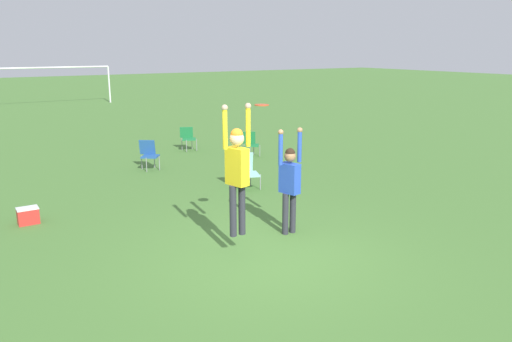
% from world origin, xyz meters
% --- Properties ---
extents(ground_plane, '(120.00, 120.00, 0.00)m').
position_xyz_m(ground_plane, '(0.00, 0.00, 0.00)').
color(ground_plane, '#477533').
extents(person_jumping, '(0.54, 0.43, 2.26)m').
position_xyz_m(person_jumping, '(-0.37, 0.34, 1.56)').
color(person_jumping, '#2D2D38').
rests_on(person_jumping, ground_plane).
extents(person_defending, '(0.54, 0.42, 2.04)m').
position_xyz_m(person_defending, '(0.97, 0.68, 1.08)').
color(person_defending, '#2D2D38').
rests_on(person_defending, ground_plane).
extents(frisbee, '(0.25, 0.25, 0.02)m').
position_xyz_m(frisbee, '(0.16, 0.42, 2.55)').
color(frisbee, '#E04C23').
extents(camping_chair_0, '(0.64, 0.71, 0.86)m').
position_xyz_m(camping_chair_0, '(0.55, 7.11, 0.50)').
color(camping_chair_0, gray).
rests_on(camping_chair_0, ground_plane).
extents(camping_chair_1, '(0.60, 0.65, 0.80)m').
position_xyz_m(camping_chair_1, '(2.70, 9.08, 0.48)').
color(camping_chair_1, gray).
rests_on(camping_chair_1, ground_plane).
extents(camping_chair_2, '(0.62, 0.68, 0.79)m').
position_xyz_m(camping_chair_2, '(4.06, 7.14, 0.45)').
color(camping_chair_2, gray).
rests_on(camping_chair_2, ground_plane).
extents(camping_chair_3, '(0.71, 0.77, 0.90)m').
position_xyz_m(camping_chair_3, '(1.89, 3.87, 0.50)').
color(camping_chair_3, gray).
rests_on(camping_chair_3, ground_plane).
extents(cooler_box, '(0.41, 0.30, 0.34)m').
position_xyz_m(cooler_box, '(-3.21, 3.94, 0.17)').
color(cooler_box, red).
rests_on(cooler_box, ground_plane).
extents(soccer_goal, '(7.10, 0.10, 2.35)m').
position_xyz_m(soccer_goal, '(1.44, 26.07, 1.84)').
color(soccer_goal, white).
rests_on(soccer_goal, ground_plane).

